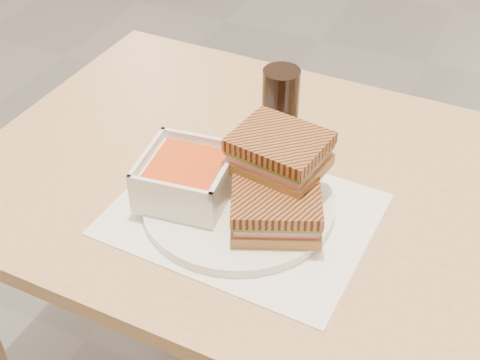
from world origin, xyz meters
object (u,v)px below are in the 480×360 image
at_px(plate, 238,203).
at_px(cola_glass, 280,106).
at_px(main_table, 326,247).
at_px(panini_lower, 276,210).
at_px(soup_bowl, 187,179).

xyz_separation_m(plate, cola_glass, (-0.01, 0.20, 0.06)).
height_order(main_table, panini_lower, panini_lower).
relative_size(panini_lower, cola_glass, 1.18).
xyz_separation_m(main_table, plate, (-0.12, -0.09, 0.12)).
relative_size(soup_bowl, cola_glass, 1.08).
distance_m(plate, panini_lower, 0.08).
bearing_deg(main_table, soup_bowl, -151.37).
bearing_deg(cola_glass, soup_bowl, -105.98).
bearing_deg(plate, main_table, 35.46).
height_order(soup_bowl, panini_lower, soup_bowl).
bearing_deg(plate, cola_glass, 93.87).
xyz_separation_m(soup_bowl, panini_lower, (0.15, -0.01, -0.00)).
relative_size(plate, soup_bowl, 2.02).
height_order(panini_lower, cola_glass, cola_glass).
distance_m(plate, cola_glass, 0.21).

